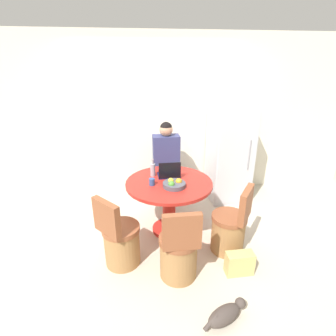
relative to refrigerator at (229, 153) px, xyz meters
name	(u,v)px	position (x,y,z in m)	size (l,w,h in m)	color
ground_plane	(166,237)	(-1.16, -0.99, -0.78)	(12.00, 12.00, 0.00)	beige
wall_back	(155,119)	(-1.16, 0.39, 0.52)	(7.00, 0.06, 2.60)	silver
refrigerator	(229,153)	(0.00, 0.00, 0.00)	(0.61, 0.69, 1.57)	silver
dining_table	(169,195)	(-1.11, -0.84, -0.24)	(1.11, 1.11, 0.74)	#B2261E
chair_near_right_corner	(230,229)	(-0.44, -1.34, -0.49)	(0.49, 0.48, 0.87)	#9E7042
chair_near_camera	(179,254)	(-1.12, -1.68, -0.49)	(0.42, 0.42, 0.87)	#9E7042
chair_near_left_corner	(120,241)	(-1.73, -1.39, -0.49)	(0.49, 0.49, 0.87)	#9E7042
person_seated	(166,160)	(-1.05, -0.06, -0.05)	(0.40, 0.37, 1.35)	#2D2D38
laptop	(169,174)	(-1.09, -0.70, 0.01)	(0.29, 0.21, 0.23)	#141947
fruit_bowl	(174,184)	(-1.06, -0.99, -0.01)	(0.28, 0.28, 0.10)	#4C4C56
coffee_cup	(152,182)	(-1.33, -0.91, 0.00)	(0.07, 0.07, 0.09)	#2D4C84
bottle	(153,169)	(-1.29, -0.63, 0.05)	(0.07, 0.07, 0.24)	#9999A3
cat	(225,314)	(-0.80, -2.27, -0.70)	(0.45, 0.28, 0.16)	#473D38
handbag	(239,263)	(-0.46, -1.73, -0.65)	(0.30, 0.14, 0.26)	tan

